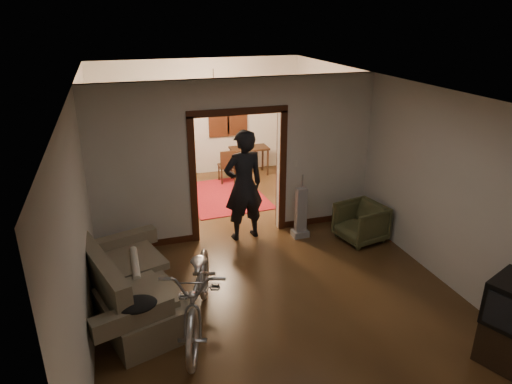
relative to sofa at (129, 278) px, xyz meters
name	(u,v)px	position (x,y,z in m)	size (l,w,h in m)	color
floor	(251,251)	(2.01, 1.06, -0.49)	(5.00, 8.50, 0.01)	#362211
ceiling	(250,84)	(2.01, 1.06, 2.31)	(5.00, 8.50, 0.01)	white
wall_back	(199,118)	(2.01, 5.31, 0.91)	(5.00, 0.02, 2.80)	beige
wall_left	(84,191)	(-0.49, 1.06, 0.91)	(0.02, 8.50, 2.80)	beige
wall_right	(388,159)	(4.51, 1.06, 0.91)	(0.02, 8.50, 2.80)	beige
partition_wall	(238,160)	(2.01, 1.81, 0.91)	(5.00, 0.14, 2.80)	beige
door_casing	(238,176)	(2.01, 1.81, 0.61)	(1.74, 0.20, 2.32)	#36180C
far_window	(228,110)	(2.71, 5.27, 1.06)	(0.98, 0.06, 1.28)	black
chandelier	(214,89)	(2.01, 3.56, 1.86)	(0.24, 0.24, 0.24)	#FFE0A5
light_switch	(295,164)	(3.06, 1.73, 0.76)	(0.08, 0.01, 0.12)	silver
sofa	(129,278)	(0.00, 0.00, 0.00)	(0.95, 2.12, 0.98)	brown
rolled_paper	(135,263)	(0.10, 0.30, 0.04)	(0.11, 0.11, 0.85)	beige
jacket	(136,305)	(0.05, -0.91, 0.19)	(0.47, 0.36, 0.14)	black
bicycle	(200,290)	(0.83, -0.66, 0.06)	(0.73, 2.10, 1.10)	silver
armchair	(361,223)	(3.98, 0.88, -0.15)	(0.73, 0.75, 0.68)	#454627
tv_stand	(509,341)	(4.09, -2.32, -0.22)	(0.58, 0.53, 0.53)	black
vacuum	(301,213)	(3.03, 1.33, -0.02)	(0.29, 0.23, 0.93)	gray
person	(244,185)	(2.06, 1.61, 0.50)	(0.72, 0.47, 1.98)	black
oriental_rug	(225,196)	(2.19, 3.62, -0.48)	(1.63, 2.13, 0.02)	maroon
locker	(148,149)	(0.70, 4.76, 0.41)	(0.90, 0.50, 1.80)	#21331E
globe	(144,103)	(0.70, 4.76, 1.45)	(0.30, 0.30, 0.30)	#1E5972
desk	(249,161)	(3.13, 4.84, -0.15)	(0.92, 0.52, 0.68)	black
desk_chair	(226,166)	(2.45, 4.47, -0.08)	(0.36, 0.36, 0.81)	black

